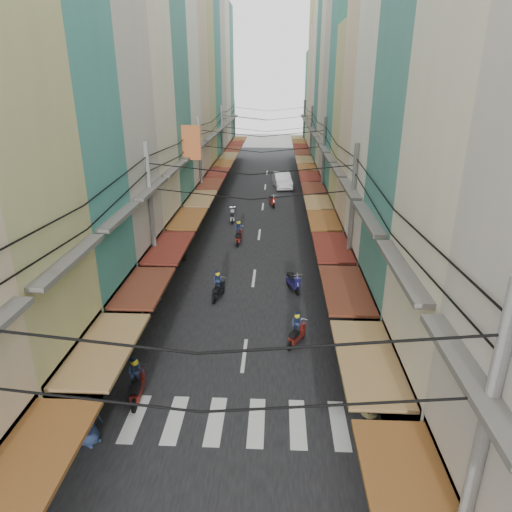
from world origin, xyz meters
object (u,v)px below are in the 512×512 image
(traffic_sign, at_px, (369,307))
(white_car, at_px, (282,187))
(bicycle, at_px, (362,321))
(market_umbrella, at_px, (475,408))

(traffic_sign, bearing_deg, white_car, 96.05)
(bicycle, distance_m, market_umbrella, 9.21)
(white_car, distance_m, bicycle, 29.07)
(market_umbrella, bearing_deg, white_car, 97.83)
(bicycle, height_order, traffic_sign, traffic_sign)
(bicycle, height_order, market_umbrella, market_umbrella)
(white_car, xyz_separation_m, traffic_sign, (3.34, -31.46, 2.15))
(white_car, relative_size, traffic_sign, 1.88)
(market_umbrella, height_order, traffic_sign, traffic_sign)
(bicycle, bearing_deg, white_car, -7.98)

